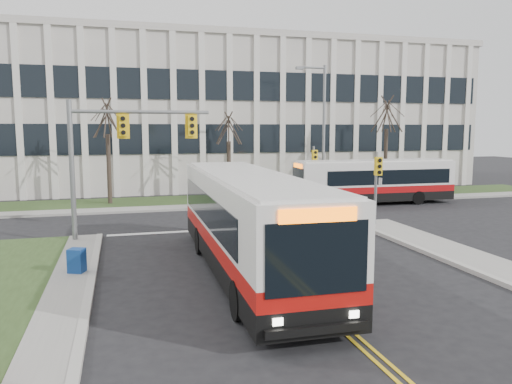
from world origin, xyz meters
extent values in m
plane|color=black|center=(0.00, 0.00, 0.00)|extent=(120.00, 120.00, 0.00)
cube|color=#9E9B93|center=(-7.00, -5.00, 0.07)|extent=(1.20, 26.00, 0.14)
cube|color=#9E9B93|center=(5.00, 15.20, 0.07)|extent=(44.00, 1.60, 0.14)
cube|color=#2E421C|center=(5.00, 18.00, 0.06)|extent=(44.00, 5.00, 0.12)
cube|color=beige|center=(5.00, 30.00, 6.00)|extent=(40.00, 16.00, 12.00)
cylinder|color=slate|center=(-7.30, 7.20, 3.10)|extent=(0.22, 0.22, 6.20)
cylinder|color=slate|center=(-4.30, 7.20, 5.70)|extent=(6.00, 0.16, 0.16)
cube|color=yellow|center=(-5.10, 7.05, 5.10)|extent=(0.34, 0.24, 0.92)
cube|color=yellow|center=(-2.10, 7.05, 5.10)|extent=(0.34, 0.24, 0.92)
cylinder|color=slate|center=(7.20, 7.00, 1.90)|extent=(0.14, 0.14, 3.80)
cube|color=yellow|center=(7.20, 6.80, 3.10)|extent=(0.34, 0.24, 0.92)
cylinder|color=slate|center=(7.20, 15.50, 1.90)|extent=(0.14, 0.14, 3.80)
cube|color=yellow|center=(7.20, 15.30, 3.10)|extent=(0.34, 0.24, 0.92)
cylinder|color=slate|center=(8.20, 16.20, 4.60)|extent=(0.20, 0.20, 9.20)
cylinder|color=slate|center=(7.30, 16.20, 9.00)|extent=(1.80, 0.14, 0.14)
cube|color=slate|center=(6.40, 16.20, 8.95)|extent=(0.50, 0.25, 0.18)
cylinder|color=slate|center=(1.90, 17.50, 0.50)|extent=(0.08, 0.08, 1.00)
cylinder|color=slate|center=(3.10, 17.50, 0.50)|extent=(0.08, 0.08, 1.00)
cube|color=white|center=(2.50, 17.50, 1.20)|extent=(1.50, 0.12, 1.60)
cylinder|color=#42352B|center=(-6.00, 18.00, 2.31)|extent=(0.28, 0.28, 4.62)
cylinder|color=#42352B|center=(2.00, 18.20, 2.05)|extent=(0.28, 0.28, 4.09)
cylinder|color=#42352B|center=(14.00, 18.00, 2.48)|extent=(0.28, 0.28, 4.95)
cube|color=navy|center=(-6.80, 1.80, 0.47)|extent=(0.63, 0.60, 0.95)
camera|label=1|loc=(-5.26, -15.63, 4.97)|focal=35.00mm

